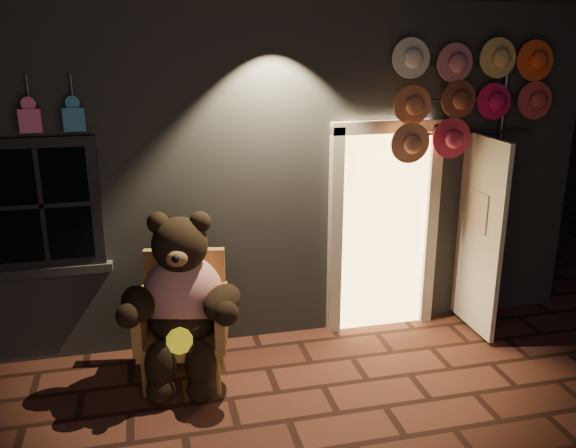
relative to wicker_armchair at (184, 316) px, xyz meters
name	(u,v)px	position (x,y,z in m)	size (l,w,h in m)	color
ground	(289,420)	(0.74, -0.96, -0.56)	(60.00, 60.00, 0.00)	#5B2E22
shop_building	(219,133)	(0.74, 3.03, 1.18)	(7.30, 5.95, 3.51)	slate
wicker_armchair	(184,316)	(0.00, 0.00, 0.00)	(0.88, 0.82, 1.12)	#B28D45
teddy_bear	(182,301)	(-0.02, -0.14, 0.21)	(1.12, 0.95, 1.56)	#AD1212
hat_rack	(468,96)	(2.82, 0.32, 1.86)	(1.67, 0.22, 2.94)	#59595E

